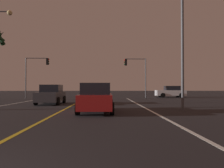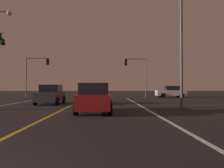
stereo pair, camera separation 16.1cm
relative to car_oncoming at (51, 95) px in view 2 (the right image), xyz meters
The scene contains 8 objects.
lane_edge_right 10.00m from the car_oncoming, 40.20° to the right, with size 0.16×33.72×0.01m, color silver.
lane_center_divider 6.81m from the car_oncoming, 72.06° to the right, with size 0.16×33.72×0.01m, color gold.
car_oncoming is the anchor object (origin of this frame).
car_crossing_side 19.67m from the car_oncoming, 42.83° to the left, with size 4.30×2.02×1.70m.
car_lead_same_lane 8.11m from the car_oncoming, 58.28° to the right, with size 2.02×4.30×1.70m.
traffic_light_near_right 14.41m from the car_oncoming, 51.03° to the left, with size 3.04×0.36×5.44m.
traffic_light_near_left 12.29m from the car_oncoming, 112.71° to the left, with size 3.24×0.36×5.50m.
street_lamp_right_near 11.76m from the car_oncoming, 30.91° to the right, with size 2.44×0.44×8.71m.
Camera 2 is at (2.95, -2.78, 1.44)m, focal length 36.38 mm.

